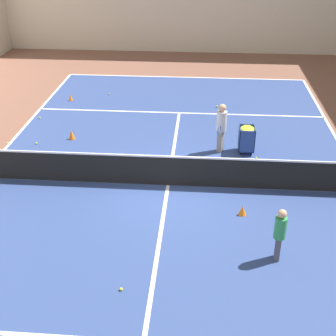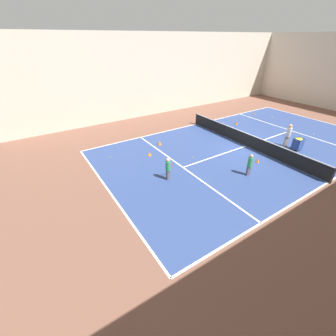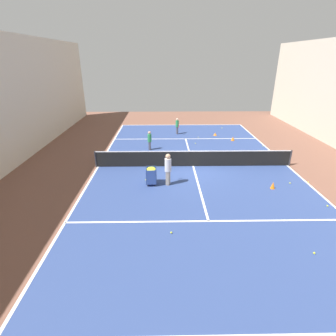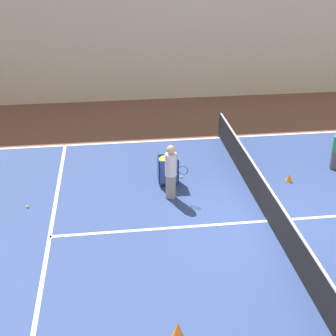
{
  "view_description": "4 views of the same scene",
  "coord_description": "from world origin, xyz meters",
  "px_view_note": "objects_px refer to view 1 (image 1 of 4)",
  "views": [
    {
      "loc": [
        0.92,
        -11.66,
        6.91
      ],
      "look_at": [
        0.0,
        0.0,
        0.58
      ],
      "focal_mm": 50.0,
      "sensor_mm": 36.0,
      "label": 1
    },
    {
      "loc": [
        9.41,
        -12.89,
        6.91
      ],
      "look_at": [
        0.61,
        -7.17,
        0.74
      ],
      "focal_mm": 24.0,
      "sensor_mm": 36.0,
      "label": 2
    },
    {
      "loc": [
        1.76,
        14.38,
        5.98
      ],
      "look_at": [
        1.55,
        2.4,
        0.91
      ],
      "focal_mm": 28.0,
      "sensor_mm": 36.0,
      "label": 3
    },
    {
      "loc": [
        -10.03,
        3.94,
        6.91
      ],
      "look_at": [
        2.39,
        2.37,
        0.54
      ],
      "focal_mm": 50.0,
      "sensor_mm": 36.0,
      "label": 4
    }
  ],
  "objects_px": {
    "coach_at_net": "(221,125)",
    "training_cone_0": "(71,97)",
    "ball_cart": "(247,135)",
    "tennis_net": "(168,170)",
    "child_midcourt": "(280,231)"
  },
  "relations": [
    {
      "from": "tennis_net",
      "to": "child_midcourt",
      "type": "xyz_separation_m",
      "value": [
        2.73,
        -3.08,
        0.26
      ]
    },
    {
      "from": "ball_cart",
      "to": "training_cone_0",
      "type": "xyz_separation_m",
      "value": [
        -7.06,
        4.38,
        -0.51
      ]
    },
    {
      "from": "coach_at_net",
      "to": "training_cone_0",
      "type": "height_order",
      "value": "coach_at_net"
    },
    {
      "from": "coach_at_net",
      "to": "training_cone_0",
      "type": "xyz_separation_m",
      "value": [
        -6.22,
        4.36,
        -0.81
      ]
    },
    {
      "from": "ball_cart",
      "to": "tennis_net",
      "type": "bearing_deg",
      "value": -135.19
    },
    {
      "from": "child_midcourt",
      "to": "ball_cart",
      "type": "height_order",
      "value": "child_midcourt"
    },
    {
      "from": "tennis_net",
      "to": "training_cone_0",
      "type": "relative_size",
      "value": 44.81
    },
    {
      "from": "tennis_net",
      "to": "coach_at_net",
      "type": "distance_m",
      "value": 2.88
    },
    {
      "from": "coach_at_net",
      "to": "training_cone_0",
      "type": "distance_m",
      "value": 7.64
    },
    {
      "from": "child_midcourt",
      "to": "tennis_net",
      "type": "bearing_deg",
      "value": 50.78
    },
    {
      "from": "tennis_net",
      "to": "training_cone_0",
      "type": "distance_m",
      "value": 8.22
    },
    {
      "from": "coach_at_net",
      "to": "child_midcourt",
      "type": "height_order",
      "value": "coach_at_net"
    },
    {
      "from": "ball_cart",
      "to": "training_cone_0",
      "type": "distance_m",
      "value": 8.32
    },
    {
      "from": "child_midcourt",
      "to": "ball_cart",
      "type": "bearing_deg",
      "value": 12.81
    },
    {
      "from": "tennis_net",
      "to": "training_cone_0",
      "type": "bearing_deg",
      "value": 124.7
    }
  ]
}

